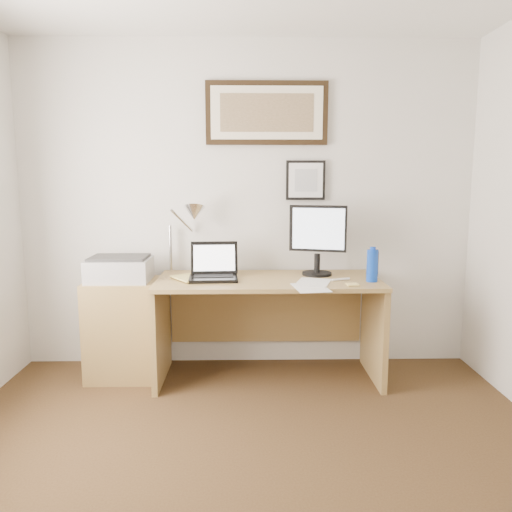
{
  "coord_description": "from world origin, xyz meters",
  "views": [
    {
      "loc": [
        -0.01,
        -1.89,
        1.46
      ],
      "look_at": [
        0.06,
        1.43,
        0.95
      ],
      "focal_mm": 35.0,
      "sensor_mm": 36.0,
      "label": 1
    }
  ],
  "objects_px": {
    "desk": "(268,307)",
    "laptop": "(214,271)",
    "book": "(178,280)",
    "lcd_monitor": "(318,237)",
    "printer": "(120,269)",
    "side_cabinet": "(123,329)",
    "water_bottle": "(372,266)"
  },
  "relations": [
    {
      "from": "side_cabinet",
      "to": "desk",
      "type": "distance_m",
      "value": 1.08
    },
    {
      "from": "side_cabinet",
      "to": "desk",
      "type": "bearing_deg",
      "value": 1.89
    },
    {
      "from": "water_bottle",
      "to": "book",
      "type": "relative_size",
      "value": 0.85
    },
    {
      "from": "book",
      "to": "laptop",
      "type": "relative_size",
      "value": 0.75
    },
    {
      "from": "side_cabinet",
      "to": "printer",
      "type": "relative_size",
      "value": 1.66
    },
    {
      "from": "water_bottle",
      "to": "book",
      "type": "distance_m",
      "value": 1.36
    },
    {
      "from": "side_cabinet",
      "to": "water_bottle",
      "type": "distance_m",
      "value": 1.87
    },
    {
      "from": "book",
      "to": "desk",
      "type": "xyz_separation_m",
      "value": [
        0.64,
        0.16,
        -0.25
      ]
    },
    {
      "from": "laptop",
      "to": "book",
      "type": "bearing_deg",
      "value": -162.56
    },
    {
      "from": "book",
      "to": "printer",
      "type": "xyz_separation_m",
      "value": [
        -0.44,
        0.12,
        0.06
      ]
    },
    {
      "from": "lcd_monitor",
      "to": "printer",
      "type": "bearing_deg",
      "value": -177.02
    },
    {
      "from": "water_bottle",
      "to": "desk",
      "type": "height_order",
      "value": "water_bottle"
    },
    {
      "from": "desk",
      "to": "laptop",
      "type": "distance_m",
      "value": 0.5
    },
    {
      "from": "water_bottle",
      "to": "book",
      "type": "xyz_separation_m",
      "value": [
        -1.36,
        0.04,
        -0.1
      ]
    },
    {
      "from": "water_bottle",
      "to": "lcd_monitor",
      "type": "bearing_deg",
      "value": 146.24
    },
    {
      "from": "book",
      "to": "desk",
      "type": "bearing_deg",
      "value": 14.11
    },
    {
      "from": "laptop",
      "to": "lcd_monitor",
      "type": "xyz_separation_m",
      "value": [
        0.76,
        0.12,
        0.23
      ]
    },
    {
      "from": "side_cabinet",
      "to": "printer",
      "type": "xyz_separation_m",
      "value": [
        -0.0,
        -0.0,
        0.45
      ]
    },
    {
      "from": "printer",
      "to": "water_bottle",
      "type": "bearing_deg",
      "value": -5.08
    },
    {
      "from": "laptop",
      "to": "water_bottle",
      "type": "bearing_deg",
      "value": -5.81
    },
    {
      "from": "book",
      "to": "laptop",
      "type": "xyz_separation_m",
      "value": [
        0.25,
        0.08,
        0.05
      ]
    },
    {
      "from": "desk",
      "to": "lcd_monitor",
      "type": "height_order",
      "value": "lcd_monitor"
    },
    {
      "from": "side_cabinet",
      "to": "book",
      "type": "xyz_separation_m",
      "value": [
        0.43,
        -0.12,
        0.4
      ]
    },
    {
      "from": "water_bottle",
      "to": "laptop",
      "type": "bearing_deg",
      "value": 174.19
    },
    {
      "from": "book",
      "to": "printer",
      "type": "bearing_deg",
      "value": 164.21
    },
    {
      "from": "water_bottle",
      "to": "laptop",
      "type": "distance_m",
      "value": 1.12
    },
    {
      "from": "laptop",
      "to": "lcd_monitor",
      "type": "height_order",
      "value": "lcd_monitor"
    },
    {
      "from": "printer",
      "to": "side_cabinet",
      "type": "bearing_deg",
      "value": 15.3
    },
    {
      "from": "desk",
      "to": "side_cabinet",
      "type": "bearing_deg",
      "value": -178.11
    },
    {
      "from": "water_bottle",
      "to": "printer",
      "type": "bearing_deg",
      "value": 174.92
    },
    {
      "from": "laptop",
      "to": "printer",
      "type": "relative_size",
      "value": 0.8
    },
    {
      "from": "book",
      "to": "desk",
      "type": "relative_size",
      "value": 0.17
    }
  ]
}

